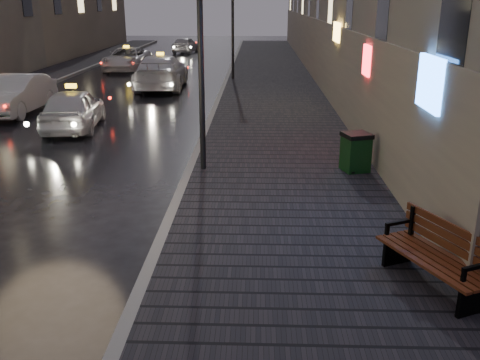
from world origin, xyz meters
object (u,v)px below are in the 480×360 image
(taxi_near, at_px, (73,109))
(taxi_mid, at_px, (161,72))
(taxi_far, at_px, (127,59))
(trash_bin, at_px, (356,152))
(car_far, at_px, (185,45))
(bench, at_px, (438,256))
(car_left_mid, at_px, (16,95))
(lamp_far, at_px, (233,13))
(lamp_near, at_px, (200,30))

(taxi_near, relative_size, taxi_mid, 0.73)
(taxi_mid, height_order, taxi_far, taxi_mid)
(trash_bin, relative_size, car_far, 0.25)
(trash_bin, distance_m, taxi_near, 9.83)
(taxi_near, xyz_separation_m, taxi_mid, (1.45, 8.67, 0.12))
(bench, height_order, car_left_mid, car_left_mid)
(taxi_far, bearing_deg, lamp_far, -32.87)
(taxi_far, bearing_deg, lamp_near, -70.43)
(lamp_far, height_order, taxi_near, lamp_far)
(trash_bin, relative_size, taxi_mid, 0.17)
(lamp_far, height_order, taxi_mid, lamp_far)
(bench, bearing_deg, car_far, 78.14)
(lamp_near, xyz_separation_m, trash_bin, (3.74, -0.06, -2.86))
(taxi_mid, bearing_deg, trash_bin, 115.58)
(bench, bearing_deg, trash_bin, 67.66)
(taxi_near, bearing_deg, lamp_near, 128.43)
(bench, relative_size, taxi_far, 0.40)
(car_far, bearing_deg, lamp_near, 105.96)
(trash_bin, distance_m, car_left_mid, 13.70)
(lamp_near, distance_m, lamp_far, 16.00)
(trash_bin, distance_m, taxi_far, 23.17)
(lamp_near, relative_size, taxi_near, 1.31)
(bench, distance_m, taxi_mid, 20.45)
(lamp_far, bearing_deg, taxi_far, 145.69)
(trash_bin, height_order, taxi_mid, taxi_mid)
(lamp_far, bearing_deg, taxi_near, -113.27)
(car_left_mid, distance_m, taxi_far, 13.39)
(lamp_near, relative_size, taxi_far, 1.08)
(bench, relative_size, car_left_mid, 0.45)
(taxi_far, distance_m, car_far, 11.64)
(bench, relative_size, trash_bin, 2.10)
(bench, height_order, taxi_mid, taxi_mid)
(taxi_far, bearing_deg, car_left_mid, -93.27)
(car_far, bearing_deg, taxi_mid, 101.61)
(lamp_far, distance_m, taxi_mid, 5.02)
(lamp_far, bearing_deg, car_far, 106.15)
(car_left_mid, height_order, car_far, car_left_mid)
(lamp_far, bearing_deg, taxi_mid, -142.88)
(bench, distance_m, taxi_near, 13.63)
(lamp_far, xyz_separation_m, car_far, (-4.65, 16.06, -2.85))
(bench, distance_m, trash_bin, 5.59)
(taxi_near, distance_m, taxi_far, 15.95)
(lamp_far, height_order, trash_bin, lamp_far)
(lamp_far, relative_size, taxi_mid, 0.95)
(lamp_near, bearing_deg, car_left_mid, 137.21)
(lamp_near, relative_size, trash_bin, 5.59)
(car_left_mid, bearing_deg, car_far, 84.03)
(taxi_near, distance_m, taxi_mid, 8.79)
(lamp_near, relative_size, taxi_mid, 0.95)
(trash_bin, xyz_separation_m, taxi_near, (-8.56, 4.83, 0.06))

